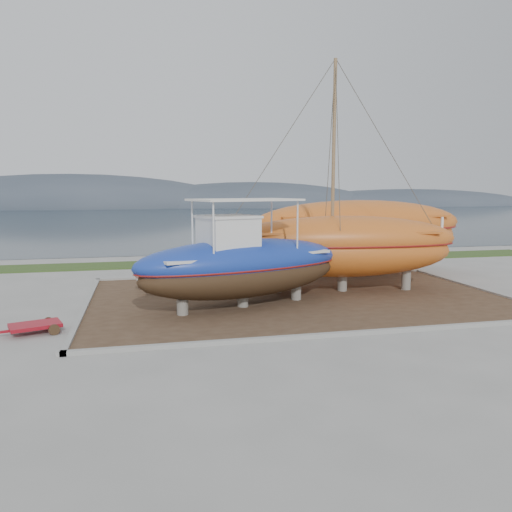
{
  "coord_description": "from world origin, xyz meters",
  "views": [
    {
      "loc": [
        -6.73,
        -17.16,
        4.86
      ],
      "look_at": [
        -1.88,
        4.0,
        1.96
      ],
      "focal_mm": 35.0,
      "sensor_mm": 36.0,
      "label": 1
    }
  ],
  "objects": [
    {
      "name": "sea",
      "position": [
        0.0,
        70.0,
        0.0
      ],
      "size": [
        260.0,
        100.0,
        0.04
      ],
      "primitive_type": null,
      "color": "#17242E",
      "rests_on": "ground"
    },
    {
      "name": "dirt_patch",
      "position": [
        0.0,
        4.0,
        0.03
      ],
      "size": [
        18.0,
        12.0,
        0.06
      ],
      "primitive_type": "cube",
      "color": "#422D1E",
      "rests_on": "ground"
    },
    {
      "name": "curb_frame",
      "position": [
        0.0,
        4.0,
        0.07
      ],
      "size": [
        18.6,
        12.6,
        0.15
      ],
      "primitive_type": null,
      "color": "gray",
      "rests_on": "ground"
    },
    {
      "name": "ground",
      "position": [
        0.0,
        0.0,
        0.0
      ],
      "size": [
        140.0,
        140.0,
        0.0
      ],
      "primitive_type": "plane",
      "color": "gray",
      "rests_on": "ground"
    },
    {
      "name": "blue_caique",
      "position": [
        -2.76,
        2.58,
        2.28
      ],
      "size": [
        9.67,
        5.49,
        4.44
      ],
      "primitive_type": null,
      "rotation": [
        0.0,
        0.0,
        0.3
      ],
      "color": "#19369D",
      "rests_on": "dirt_patch"
    },
    {
      "name": "mountain_ridge",
      "position": [
        0.0,
        125.0,
        0.0
      ],
      "size": [
        200.0,
        36.0,
        20.0
      ],
      "primitive_type": null,
      "color": "#333D49",
      "rests_on": "ground"
    },
    {
      "name": "grass_strip",
      "position": [
        0.0,
        15.5,
        0.04
      ],
      "size": [
        44.0,
        3.0,
        0.08
      ],
      "primitive_type": "cube",
      "color": "#284219",
      "rests_on": "ground"
    },
    {
      "name": "white_dinghy",
      "position": [
        -5.2,
        6.39,
        0.64
      ],
      "size": [
        3.9,
        1.49,
        1.17
      ],
      "primitive_type": null,
      "rotation": [
        0.0,
        0.0,
        0.01
      ],
      "color": "silver",
      "rests_on": "dirt_patch"
    },
    {
      "name": "orange_bare_hull",
      "position": [
        5.36,
        9.22,
        2.1
      ],
      "size": [
        12.46,
        3.75,
        4.08
      ],
      "primitive_type": null,
      "rotation": [
        0.0,
        0.0,
        0.0
      ],
      "color": "#BE5B1D",
      "rests_on": "dirt_patch"
    },
    {
      "name": "orange_sailboat",
      "position": [
        2.51,
        4.71,
        5.38
      ],
      "size": [
        11.22,
        4.56,
        10.64
      ],
      "primitive_type": null,
      "rotation": [
        0.0,
        0.0,
        -0.13
      ],
      "color": "#BE5B1D",
      "rests_on": "dirt_patch"
    },
    {
      "name": "red_trailer",
      "position": [
        -10.37,
        0.57,
        0.17
      ],
      "size": [
        2.69,
        1.94,
        0.34
      ],
      "primitive_type": null,
      "rotation": [
        0.0,
        0.0,
        0.33
      ],
      "color": "#A2121E",
      "rests_on": "ground"
    }
  ]
}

